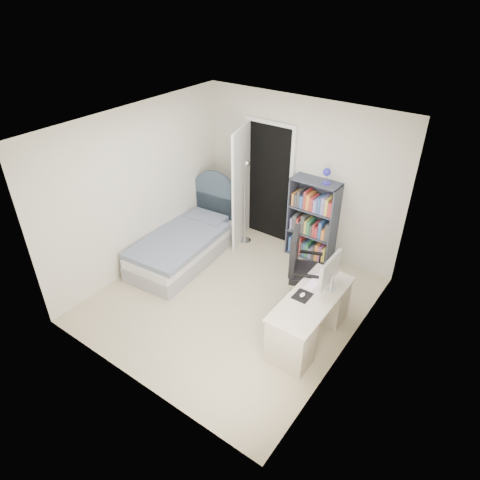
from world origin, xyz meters
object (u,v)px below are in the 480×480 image
Objects in this scene: floor_lamp at (245,210)px; desk at (310,316)px; bed at (186,243)px; office_chair at (303,267)px; bookcase at (313,223)px; nightstand at (221,205)px.

desk is (1.97, -1.39, -0.25)m from floor_lamp.
office_chair is at bearing 2.38° from bed.
office_chair is (0.45, -1.13, 0.01)m from bookcase.
bed reaches higher than desk.
nightstand is 0.42× the size of floor_lamp.
bed is at bearing -143.05° from bookcase.
office_chair is (-0.41, 0.53, 0.26)m from desk.
bed is 2.10m from office_chair.
floor_lamp reaches higher than office_chair.
bookcase is at bearing 36.95° from bed.
bookcase is 1.22m from office_chair.
nightstand is at bearing 99.55° from bed.
bed is at bearing -80.45° from nightstand.
bookcase is at bearing 13.87° from floor_lamp.
bed is 1.19m from nightstand.
bookcase is 1.89m from desk.
office_chair is (1.56, -0.86, 0.01)m from floor_lamp.
floor_lamp is at bearing 61.69° from bed.
desk is at bearing -62.51° from bookcase.
nightstand is 0.46× the size of desk.
floor_lamp reaches higher than bed.
bed is 3.18× the size of nightstand.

